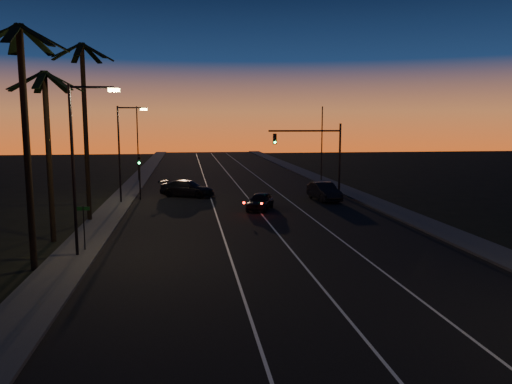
{
  "coord_description": "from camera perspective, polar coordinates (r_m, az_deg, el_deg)",
  "views": [
    {
      "loc": [
        -5.19,
        -6.65,
        7.06
      ],
      "look_at": [
        -1.45,
        20.18,
        3.29
      ],
      "focal_mm": 35.0,
      "sensor_mm": 36.0,
      "label": 1
    }
  ],
  "objects": [
    {
      "name": "road",
      "position": [
        37.68,
        0.12,
        -2.88
      ],
      "size": [
        20.0,
        170.0,
        0.01
      ],
      "primitive_type": "cube",
      "color": "black",
      "rests_on": "ground"
    },
    {
      "name": "sidewalk_left",
      "position": [
        37.79,
        -16.97,
        -3.08
      ],
      "size": [
        2.4,
        170.0,
        0.16
      ],
      "primitive_type": "cube",
      "color": "#32322F",
      "rests_on": "ground"
    },
    {
      "name": "sidewalk_right",
      "position": [
        40.75,
        15.93,
        -2.26
      ],
      "size": [
        2.4,
        170.0,
        0.16
      ],
      "primitive_type": "cube",
      "color": "#32322F",
      "rests_on": "ground"
    },
    {
      "name": "lane_stripe_left",
      "position": [
        37.38,
        -4.44,
        -2.97
      ],
      "size": [
        0.12,
        160.0,
        0.01
      ],
      "primitive_type": "cube",
      "color": "silver",
      "rests_on": "road"
    },
    {
      "name": "lane_stripe_mid",
      "position": [
        37.75,
        0.88,
        -2.84
      ],
      "size": [
        0.12,
        160.0,
        0.01
      ],
      "primitive_type": "cube",
      "color": "silver",
      "rests_on": "road"
    },
    {
      "name": "lane_stripe_right",
      "position": [
        38.43,
        6.05,
        -2.69
      ],
      "size": [
        0.12,
        160.0,
        0.01
      ],
      "primitive_type": "cube",
      "color": "silver",
      "rests_on": "road"
    },
    {
      "name": "palm_near",
      "position": [
        25.74,
        -24.88,
        7.22
      ],
      "size": [
        4.25,
        4.16,
        11.53
      ],
      "color": "black",
      "rests_on": "ground"
    },
    {
      "name": "palm_mid",
      "position": [
        31.69,
        -22.7,
        5.85
      ],
      "size": [
        4.25,
        4.16,
        10.03
      ],
      "color": "black",
      "rests_on": "ground"
    },
    {
      "name": "palm_far",
      "position": [
        37.32,
        -18.97,
        8.34
      ],
      "size": [
        4.25,
        4.16,
        12.53
      ],
      "color": "black",
      "rests_on": "ground"
    },
    {
      "name": "streetlight_left_near",
      "position": [
        27.27,
        -19.62,
        3.8
      ],
      "size": [
        2.55,
        0.26,
        9.0
      ],
      "color": "black",
      "rests_on": "ground"
    },
    {
      "name": "streetlight_left_far",
      "position": [
        45.03,
        -15.0,
        5.1
      ],
      "size": [
        2.55,
        0.26,
        8.5
      ],
      "color": "black",
      "rests_on": "ground"
    },
    {
      "name": "street_sign",
      "position": [
        28.72,
        -19.08,
        -3.37
      ],
      "size": [
        0.7,
        0.06,
        2.6
      ],
      "color": "black",
      "rests_on": "ground"
    },
    {
      "name": "signal_mast",
      "position": [
        48.29,
        6.89,
        5.15
      ],
      "size": [
        7.1,
        0.41,
        7.0
      ],
      "color": "black",
      "rests_on": "ground"
    },
    {
      "name": "signal_post",
      "position": [
        47.02,
        -13.17,
        2.62
      ],
      "size": [
        0.28,
        0.37,
        4.2
      ],
      "color": "black",
      "rests_on": "ground"
    },
    {
      "name": "far_pole_left",
      "position": [
        61.97,
        -13.36,
        5.33
      ],
      "size": [
        0.14,
        0.14,
        9.0
      ],
      "primitive_type": "cylinder",
      "color": "black",
      "rests_on": "ground"
    },
    {
      "name": "far_pole_right",
      "position": [
        60.89,
        7.53,
        5.44
      ],
      "size": [
        0.14,
        0.14,
        9.0
      ],
      "primitive_type": "cylinder",
      "color": "black",
      "rests_on": "ground"
    },
    {
      "name": "lead_car",
      "position": [
        40.72,
        0.48,
        -1.05
      ],
      "size": [
        3.19,
        4.84,
        1.4
      ],
      "color": "black",
      "rests_on": "road"
    },
    {
      "name": "right_car",
      "position": [
        46.05,
        7.79,
        0.06
      ],
      "size": [
        2.22,
        5.08,
        1.62
      ],
      "color": "black",
      "rests_on": "road"
    },
    {
      "name": "cross_car",
      "position": [
        48.41,
        -7.85,
        0.4
      ],
      "size": [
        5.77,
        4.21,
        1.55
      ],
      "color": "black",
      "rests_on": "road"
    }
  ]
}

